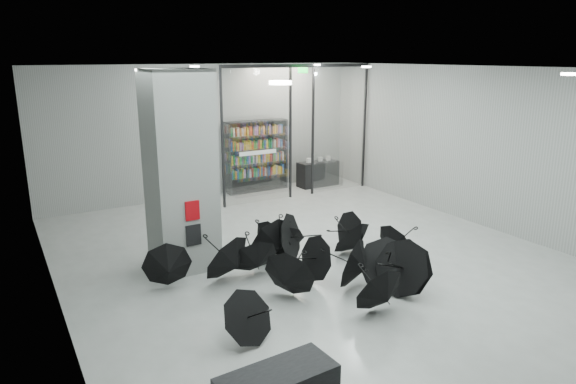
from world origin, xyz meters
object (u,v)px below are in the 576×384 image
bookshelf (257,156)px  umbrella_cluster (318,265)px  shop_counter (318,174)px  column (180,172)px

bookshelf → umbrella_cluster: 7.13m
bookshelf → shop_counter: bearing=-13.4°
shop_counter → umbrella_cluster: umbrella_cluster is taller
shop_counter → column: bearing=-146.9°
bookshelf → shop_counter: bookshelf is taller
column → umbrella_cluster: 3.30m
bookshelf → umbrella_cluster: bookshelf is taller
column → bookshelf: (4.08, 4.75, -0.87)m
shop_counter → umbrella_cluster: bearing=-125.1°
column → shop_counter: size_ratio=2.91×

